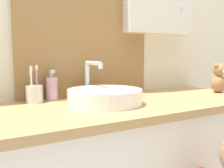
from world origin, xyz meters
name	(u,v)px	position (x,y,z in m)	size (l,w,h in m)	color
wall_back	(106,29)	(0.01, 0.62, 1.27)	(3.20, 0.18, 2.50)	beige
sink_basin	(105,96)	(-0.16, 0.31, 0.93)	(0.35, 0.40, 0.20)	white
toothbrush_holder	(34,93)	(-0.44, 0.51, 0.93)	(0.08, 0.08, 0.18)	silver
soap_dispenser	(52,88)	(-0.35, 0.54, 0.95)	(0.06, 0.06, 0.16)	#CCA3BC
teddy_bear	(219,79)	(0.62, 0.28, 0.97)	(0.10, 0.08, 0.18)	#9E7047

